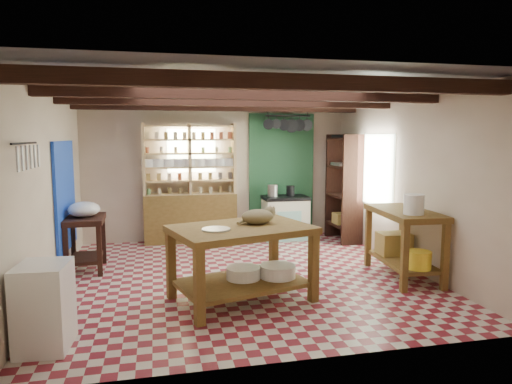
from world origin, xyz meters
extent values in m
cube|color=maroon|center=(0.00, 0.00, -0.01)|extent=(5.00, 5.00, 0.02)
cube|color=#4E4E53|center=(0.00, 0.00, 2.60)|extent=(5.00, 5.00, 0.02)
cube|color=beige|center=(0.00, 2.50, 1.30)|extent=(5.00, 0.04, 2.60)
cube|color=beige|center=(0.00, -2.50, 1.30)|extent=(5.00, 0.04, 2.60)
cube|color=beige|center=(-2.50, 0.00, 1.30)|extent=(0.04, 5.00, 2.60)
cube|color=beige|center=(2.50, 0.00, 1.30)|extent=(0.04, 5.00, 2.60)
cube|color=black|center=(0.00, 0.00, 2.48)|extent=(5.00, 3.80, 0.15)
cube|color=blue|center=(-2.47, 0.90, 1.10)|extent=(0.04, 1.40, 1.60)
cube|color=#205130|center=(1.25, 2.47, 1.25)|extent=(1.30, 0.04, 2.30)
cube|color=silver|center=(-0.50, 2.48, 1.70)|extent=(0.90, 0.02, 0.80)
cube|color=silver|center=(2.48, 1.00, 1.40)|extent=(0.02, 1.30, 1.20)
cube|color=black|center=(-2.44, -1.20, 1.78)|extent=(0.06, 0.90, 0.28)
cube|color=black|center=(1.25, 2.05, 2.18)|extent=(0.86, 0.12, 0.36)
cube|color=#D7B57C|center=(-0.55, 2.31, 1.10)|extent=(1.70, 0.34, 2.20)
cube|color=black|center=(2.28, 1.80, 1.00)|extent=(0.40, 0.86, 2.00)
cube|color=brown|center=(-0.20, -0.91, 0.45)|extent=(1.83, 1.46, 0.90)
cube|color=silver|center=(1.24, 2.15, 0.41)|extent=(0.85, 0.57, 0.83)
cube|color=black|center=(-2.20, 0.77, 0.40)|extent=(0.56, 0.81, 0.80)
cube|color=white|center=(-2.22, -1.75, 0.40)|extent=(0.48, 0.57, 0.80)
cube|color=brown|center=(2.18, -0.52, 0.48)|extent=(0.78, 1.38, 0.96)
ellipsoid|color=#948256|center=(0.03, -0.79, 0.99)|extent=(0.49, 0.45, 0.18)
cylinder|color=#B0B1B8|center=(-0.52, -1.05, 0.91)|extent=(0.41, 0.41, 0.02)
cylinder|color=white|center=(-0.16, -0.85, 0.31)|extent=(0.51, 0.51, 0.14)
cylinder|color=white|center=(0.26, -0.88, 0.32)|extent=(0.54, 0.54, 0.15)
cylinder|color=#B0B1B8|center=(0.99, 2.15, 0.94)|extent=(0.20, 0.20, 0.22)
cylinder|color=black|center=(1.34, 2.15, 0.93)|extent=(0.16, 0.16, 0.20)
ellipsoid|color=white|center=(-2.20, 0.77, 0.91)|extent=(0.46, 0.46, 0.22)
cylinder|color=white|center=(2.10, -0.86, 1.09)|extent=(0.28, 0.28, 0.26)
cube|color=#AE9046|center=(2.20, -0.22, 0.41)|extent=(0.47, 0.39, 0.31)
cylinder|color=yellow|center=(2.14, -0.97, 0.37)|extent=(0.34, 0.34, 0.23)
camera|label=1|loc=(-1.19, -6.14, 1.97)|focal=32.00mm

